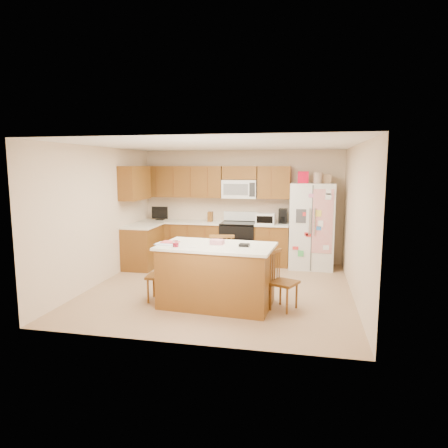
% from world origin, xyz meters
% --- Properties ---
extents(ground, '(4.50, 4.50, 0.00)m').
position_xyz_m(ground, '(0.00, 0.00, 0.00)').
color(ground, '#A27F5D').
rests_on(ground, ground).
extents(room_shell, '(4.60, 4.60, 2.52)m').
position_xyz_m(room_shell, '(0.00, 0.00, 1.44)').
color(room_shell, beige).
rests_on(room_shell, ground).
extents(cabinetry, '(3.36, 1.56, 2.15)m').
position_xyz_m(cabinetry, '(-0.98, 1.79, 0.91)').
color(cabinetry, brown).
rests_on(cabinetry, ground).
extents(stove, '(0.76, 0.65, 1.13)m').
position_xyz_m(stove, '(0.00, 1.94, 0.47)').
color(stove, black).
rests_on(stove, ground).
extents(refrigerator, '(0.90, 0.79, 2.04)m').
position_xyz_m(refrigerator, '(1.57, 1.87, 0.92)').
color(refrigerator, white).
rests_on(refrigerator, ground).
extents(island, '(1.84, 1.14, 1.04)m').
position_xyz_m(island, '(0.12, -0.82, 0.48)').
color(island, brown).
rests_on(island, ground).
extents(windsor_chair_left, '(0.39, 0.40, 0.87)m').
position_xyz_m(windsor_chair_left, '(-0.81, -0.80, 0.41)').
color(windsor_chair_left, brown).
rests_on(windsor_chair_left, ground).
extents(windsor_chair_back, '(0.51, 0.50, 1.02)m').
position_xyz_m(windsor_chair_back, '(0.06, -0.13, 0.48)').
color(windsor_chair_back, brown).
rests_on(windsor_chair_back, ground).
extents(windsor_chair_right, '(0.49, 0.50, 0.89)m').
position_xyz_m(windsor_chair_right, '(1.13, -0.79, 0.42)').
color(windsor_chair_right, brown).
rests_on(windsor_chair_right, ground).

